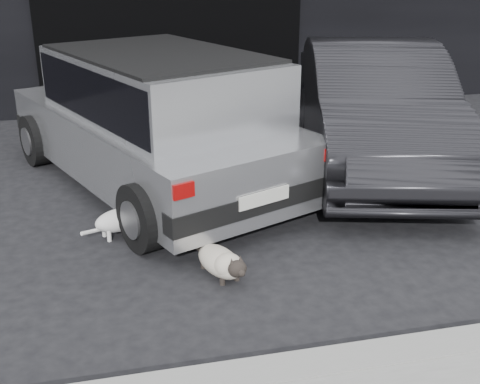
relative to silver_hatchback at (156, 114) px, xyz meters
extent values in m
plane|color=black|center=(-0.41, -0.81, -0.78)|extent=(80.00, 80.00, 0.00)
cube|color=black|center=(0.59, 3.18, 0.52)|extent=(4.00, 0.10, 2.60)
cube|color=gray|center=(0.59, -3.41, -0.72)|extent=(18.00, 0.25, 0.12)
cube|color=#A6A7AB|center=(-0.04, 0.09, -0.30)|extent=(3.06, 4.21, 0.61)
cube|color=#A6A7AB|center=(0.04, -0.09, 0.31)|extent=(2.38, 2.95, 0.61)
cube|color=black|center=(0.04, -0.09, 0.31)|extent=(2.35, 2.86, 0.49)
cube|color=black|center=(0.67, -1.62, -0.39)|extent=(1.67, 0.81, 0.18)
cube|color=black|center=(-0.75, 1.81, -0.39)|extent=(1.67, 0.81, 0.18)
cube|color=silver|center=(0.70, -1.70, -0.33)|extent=(0.48, 0.21, 0.12)
cube|color=#8C0707|center=(0.00, -1.99, -0.09)|extent=(0.18, 0.10, 0.12)
cube|color=#8C0707|center=(1.40, -1.41, -0.09)|extent=(0.18, 0.10, 0.12)
cube|color=black|center=(0.04, -0.09, 0.63)|extent=(2.28, 2.71, 0.03)
cylinder|color=black|center=(-0.29, -1.51, -0.49)|extent=(0.43, 0.63, 0.59)
cylinder|color=slate|center=(-0.39, -1.55, -0.49)|extent=(0.14, 0.31, 0.33)
cylinder|color=black|center=(1.26, -0.87, -0.49)|extent=(0.43, 0.63, 0.59)
cylinder|color=slate|center=(1.37, -0.82, -0.49)|extent=(0.14, 0.31, 0.33)
cylinder|color=black|center=(-1.32, 1.00, -0.49)|extent=(0.43, 0.63, 0.59)
cylinder|color=slate|center=(-1.43, 0.96, -0.49)|extent=(0.14, 0.31, 0.33)
cylinder|color=black|center=(0.23, 1.64, -0.49)|extent=(0.43, 0.63, 0.59)
cylinder|color=slate|center=(0.34, 1.69, -0.49)|extent=(0.14, 0.31, 0.33)
imported|color=black|center=(2.50, 0.13, -0.09)|extent=(2.51, 4.45, 1.39)
ellipsoid|color=beige|center=(0.25, -2.07, -0.67)|extent=(0.41, 0.57, 0.20)
ellipsoid|color=beige|center=(0.29, -2.19, -0.65)|extent=(0.28, 0.28, 0.19)
ellipsoid|color=black|center=(0.33, -2.32, -0.61)|extent=(0.18, 0.17, 0.13)
sphere|color=black|center=(0.35, -2.37, -0.62)|extent=(0.06, 0.06, 0.06)
cone|color=black|center=(0.36, -2.29, -0.55)|extent=(0.06, 0.07, 0.07)
cone|color=black|center=(0.29, -2.32, -0.55)|extent=(0.06, 0.07, 0.07)
cylinder|color=black|center=(0.36, -2.19, -0.75)|extent=(0.04, 0.04, 0.06)
cylinder|color=black|center=(0.24, -2.23, -0.75)|extent=(0.04, 0.04, 0.06)
cylinder|color=black|center=(0.26, -1.90, -0.75)|extent=(0.04, 0.04, 0.06)
cylinder|color=black|center=(0.14, -1.94, -0.75)|extent=(0.04, 0.04, 0.06)
cylinder|color=black|center=(0.16, -1.80, -0.70)|extent=(0.21, 0.24, 0.09)
ellipsoid|color=silver|center=(-0.46, -1.19, -0.63)|extent=(0.52, 0.38, 0.20)
ellipsoid|color=silver|center=(-0.35, -1.15, -0.61)|extent=(0.26, 0.26, 0.17)
ellipsoid|color=white|center=(-0.24, -1.11, -0.54)|extent=(0.15, 0.16, 0.12)
sphere|color=white|center=(-0.19, -1.09, -0.55)|extent=(0.05, 0.05, 0.05)
cone|color=white|center=(-0.26, -1.08, -0.49)|extent=(0.07, 0.06, 0.06)
cone|color=white|center=(-0.24, -1.14, -0.49)|extent=(0.07, 0.06, 0.06)
cylinder|color=white|center=(-0.35, -1.08, -0.72)|extent=(0.04, 0.04, 0.12)
cylinder|color=white|center=(-0.31, -1.19, -0.72)|extent=(0.04, 0.04, 0.12)
cylinder|color=white|center=(-0.61, -1.18, -0.72)|extent=(0.04, 0.04, 0.12)
cylinder|color=white|center=(-0.57, -1.29, -0.72)|extent=(0.04, 0.04, 0.12)
cylinder|color=white|center=(-0.70, -1.27, -0.68)|extent=(0.22, 0.19, 0.08)
ellipsoid|color=gray|center=(-0.54, -1.23, -0.61)|extent=(0.20, 0.18, 0.08)
camera|label=1|loc=(-0.54, -6.12, 1.55)|focal=45.00mm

